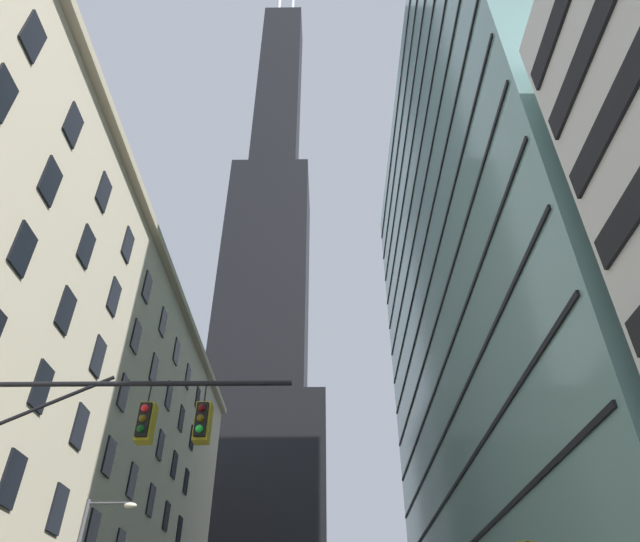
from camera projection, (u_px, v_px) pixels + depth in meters
The scene contains 4 objects.
station_building at pixel (30, 431), 37.52m from camera, with size 13.84×62.77×29.91m.
dark_skyscraper at pixel (263, 334), 113.29m from camera, with size 25.48×25.48×193.94m.
glass_office_midrise at pixel (513, 287), 49.35m from camera, with size 15.90×50.62×59.04m.
traffic_signal_mast at pixel (88, 458), 14.05m from camera, with size 8.36×0.63×7.93m.
Camera 1 is at (2.32, -10.95, 1.25)m, focal length 31.39 mm.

